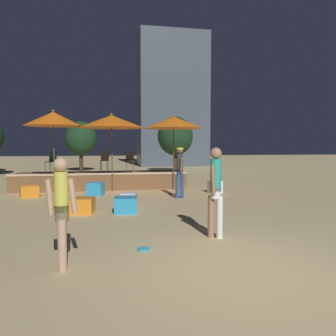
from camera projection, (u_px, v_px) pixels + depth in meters
ground_plane at (243, 274)px, 4.73m from camera, size 120.00×120.00×0.00m
wooden_deck at (101, 180)px, 14.57m from camera, size 7.25×2.36×0.75m
patio_umbrella_0 at (53, 119)px, 12.69m from camera, size 2.20×2.20×3.26m
patio_umbrella_1 at (174, 123)px, 13.75m from camera, size 2.47×2.47×3.17m
patio_umbrella_2 at (112, 122)px, 13.34m from camera, size 2.68×2.68×3.19m
cube_seat_0 at (29, 191)px, 11.94m from camera, size 0.78×0.78×0.42m
cube_seat_1 at (129, 199)px, 10.24m from camera, size 0.56×0.56×0.40m
cube_seat_2 at (126, 205)px, 9.10m from camera, size 0.67×0.67×0.43m
cube_seat_3 at (96, 189)px, 12.30m from camera, size 0.69×0.69×0.49m
cube_seat_4 at (215, 187)px, 12.93m from camera, size 0.50×0.50×0.49m
cube_seat_5 at (83, 206)px, 9.00m from camera, size 0.67×0.67×0.43m
person_0 at (62, 210)px, 4.85m from camera, size 0.46×0.29×1.68m
person_1 at (216, 188)px, 6.56m from camera, size 0.37×0.48×1.82m
person_2 at (180, 169)px, 11.58m from camera, size 0.31×0.49×1.81m
bistro_chair_0 at (52, 159)px, 13.80m from camera, size 0.46×0.46×0.90m
bistro_chair_1 at (105, 159)px, 14.71m from camera, size 0.41×0.42×0.90m
bistro_chair_2 at (130, 159)px, 14.57m from camera, size 0.40×0.40×0.90m
frisbee_disc at (144, 249)px, 5.83m from camera, size 0.23×0.23×0.03m
background_tree_0 at (81, 139)px, 23.79m from camera, size 2.25×2.25×3.66m
background_tree_2 at (175, 136)px, 22.87m from camera, size 2.46×2.46×3.91m
distant_building at (172, 101)px, 31.17m from camera, size 6.35×4.25×12.26m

